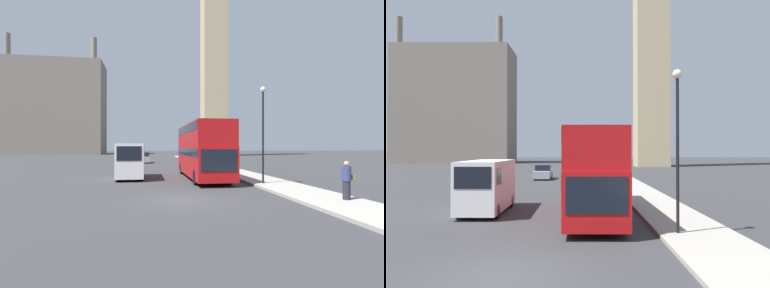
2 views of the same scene
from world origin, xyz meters
TOP-DOWN VIEW (x-y plane):
  - ground_plane at (0.00, 0.00)m, footprint 300.00×300.00m
  - sidewalk_strip at (6.52, 0.00)m, footprint 3.05×120.00m
  - clock_tower at (16.21, 64.80)m, footprint 6.85×7.02m
  - building_block_distant at (-29.72, 85.58)m, footprint 28.60×13.73m
  - red_double_decker_bus at (2.62, 9.20)m, footprint 2.58×11.46m
  - white_van at (-2.91, 9.81)m, footprint 2.05×5.46m
  - pedestrian at (7.14, -1.89)m, footprint 0.54×0.38m
  - street_lamp at (5.75, 4.38)m, footprint 0.36×0.36m
  - parked_sedan at (-2.16, 32.26)m, footprint 1.81×4.53m

SIDE VIEW (x-z plane):
  - ground_plane at x=0.00m, z-range 0.00..0.00m
  - sidewalk_strip at x=6.52m, z-range 0.00..0.15m
  - parked_sedan at x=-2.16m, z-range -0.08..1.53m
  - pedestrian at x=7.14m, z-range 0.15..1.87m
  - white_van at x=-2.91m, z-range 0.09..2.83m
  - red_double_decker_bus at x=2.62m, z-range 0.25..4.48m
  - street_lamp at x=5.75m, z-range 1.08..7.33m
  - building_block_distant at x=-29.72m, z-range -3.14..32.33m
  - clock_tower at x=16.21m, z-range 0.90..71.03m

